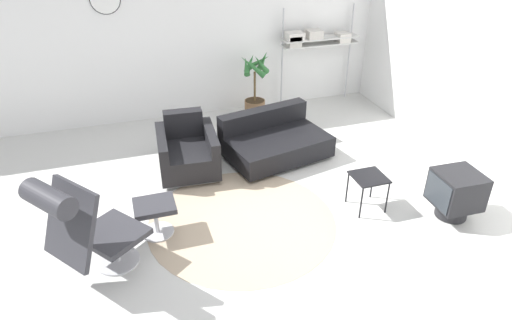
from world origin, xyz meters
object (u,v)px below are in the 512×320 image
(armchair_red, at_px, (187,152))
(couch_low, at_px, (274,142))
(crt_television, at_px, (456,193))
(lounge_chair, at_px, (80,222))
(shelf_unit, at_px, (314,39))
(potted_plant, at_px, (255,91))
(side_table, at_px, (369,180))
(ottoman, at_px, (155,212))

(armchair_red, relative_size, couch_low, 0.60)
(couch_low, bearing_deg, crt_television, 114.58)
(lounge_chair, bearing_deg, shelf_unit, 94.24)
(potted_plant, bearing_deg, lounge_chair, -130.00)
(armchair_red, distance_m, side_table, 2.41)
(crt_television, bearing_deg, couch_low, 38.86)
(armchair_red, xyz_separation_m, crt_television, (2.75, -1.96, 0.04))
(couch_low, bearing_deg, ottoman, 22.28)
(crt_television, bearing_deg, armchair_red, 56.35)
(potted_plant, bearing_deg, crt_television, -68.39)
(armchair_red, relative_size, side_table, 2.16)
(lounge_chair, bearing_deg, armchair_red, 106.75)
(potted_plant, bearing_deg, ottoman, -126.78)
(lounge_chair, xyz_separation_m, couch_low, (2.52, 1.80, -0.48))
(shelf_unit, bearing_deg, armchair_red, -147.12)
(potted_plant, bearing_deg, side_table, -80.92)
(lounge_chair, xyz_separation_m, ottoman, (0.69, 0.53, -0.42))
(ottoman, xyz_separation_m, armchair_red, (0.58, 1.24, -0.01))
(lounge_chair, relative_size, side_table, 2.72)
(side_table, bearing_deg, crt_television, -27.57)
(armchair_red, bearing_deg, couch_low, -174.91)
(lounge_chair, distance_m, shelf_unit, 5.11)
(shelf_unit, bearing_deg, lounge_chair, -138.08)
(armchair_red, xyz_separation_m, side_table, (1.88, -1.51, 0.11))
(ottoman, relative_size, crt_television, 0.77)
(shelf_unit, bearing_deg, couch_low, -128.37)
(lounge_chair, height_order, ottoman, lounge_chair)
(ottoman, bearing_deg, armchair_red, 65.02)
(lounge_chair, bearing_deg, crt_television, 49.57)
(crt_television, xyz_separation_m, shelf_unit, (-0.23, 3.59, 0.86))
(couch_low, distance_m, shelf_unit, 2.26)
(ottoman, xyz_separation_m, shelf_unit, (3.10, 2.87, 0.89))
(couch_low, height_order, crt_television, couch_low)
(lounge_chair, xyz_separation_m, armchair_red, (1.27, 1.77, -0.43))
(shelf_unit, bearing_deg, potted_plant, -169.23)
(couch_low, height_order, potted_plant, potted_plant)
(lounge_chair, bearing_deg, couch_low, 87.84)
(lounge_chair, height_order, shelf_unit, shelf_unit)
(side_table, bearing_deg, couch_low, 112.18)
(ottoman, height_order, couch_low, couch_low)
(lounge_chair, xyz_separation_m, crt_television, (4.01, -0.19, -0.38))
(ottoman, relative_size, side_table, 1.02)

